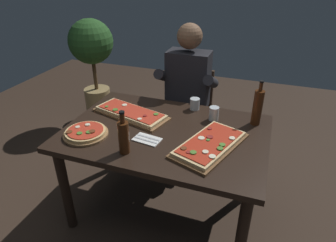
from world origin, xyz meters
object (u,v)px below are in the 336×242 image
(pizza_round_far, at_px, (86,133))
(oil_bottle_amber, at_px, (124,136))
(pizza_rectangular_front, at_px, (131,113))
(diner_chair, at_px, (189,110))
(pizza_rectangular_left, at_px, (210,144))
(tumbler_far_side, at_px, (195,104))
(wine_bottle_dark, at_px, (258,107))
(tumbler_near_camera, at_px, (214,114))
(seated_diner, at_px, (187,90))
(potted_plant_corner, at_px, (93,57))
(dining_table, at_px, (166,142))

(pizza_round_far, xyz_separation_m, oil_bottle_amber, (0.34, -0.09, 0.09))
(pizza_rectangular_front, relative_size, diner_chair, 0.73)
(pizza_rectangular_left, bearing_deg, tumbler_far_side, 115.26)
(pizza_round_far, height_order, wine_bottle_dark, wine_bottle_dark)
(wine_bottle_dark, height_order, tumbler_near_camera, wine_bottle_dark)
(seated_diner, bearing_deg, wine_bottle_dark, -33.39)
(wine_bottle_dark, bearing_deg, diner_chair, 139.79)
(pizza_rectangular_front, height_order, tumbler_near_camera, tumbler_near_camera)
(potted_plant_corner, bearing_deg, pizza_rectangular_front, -46.81)
(pizza_rectangular_front, bearing_deg, diner_chair, 69.88)
(wine_bottle_dark, xyz_separation_m, tumbler_near_camera, (-0.30, -0.04, -0.09))
(wine_bottle_dark, bearing_deg, tumbler_far_side, 170.12)
(pizza_rectangular_front, distance_m, diner_chair, 0.82)
(oil_bottle_amber, height_order, potted_plant_corner, potted_plant_corner)
(wine_bottle_dark, distance_m, tumbler_far_side, 0.49)
(diner_chair, relative_size, potted_plant_corner, 0.71)
(pizza_rectangular_left, bearing_deg, wine_bottle_dark, 59.00)
(pizza_rectangular_front, distance_m, wine_bottle_dark, 0.94)
(pizza_rectangular_left, bearing_deg, pizza_rectangular_front, 161.28)
(tumbler_near_camera, bearing_deg, pizza_rectangular_left, -81.85)
(potted_plant_corner, bearing_deg, oil_bottle_amber, -52.19)
(wine_bottle_dark, xyz_separation_m, tumbler_far_side, (-0.48, 0.08, -0.09))
(wine_bottle_dark, height_order, diner_chair, wine_bottle_dark)
(pizza_round_far, xyz_separation_m, tumbler_near_camera, (0.77, 0.51, 0.03))
(pizza_rectangular_left, distance_m, tumbler_far_side, 0.54)
(tumbler_near_camera, bearing_deg, wine_bottle_dark, 8.38)
(oil_bottle_amber, bearing_deg, dining_table, 65.60)
(pizza_rectangular_left, xyz_separation_m, tumbler_near_camera, (-0.05, 0.37, 0.03))
(dining_table, xyz_separation_m, tumbler_far_side, (0.10, 0.39, 0.14))
(seated_diner, bearing_deg, pizza_rectangular_left, -64.44)
(tumbler_near_camera, relative_size, seated_diner, 0.08)
(pizza_rectangular_front, bearing_deg, tumbler_far_side, 31.61)
(pizza_rectangular_front, distance_m, pizza_rectangular_left, 0.70)
(tumbler_near_camera, bearing_deg, oil_bottle_amber, -125.97)
(potted_plant_corner, bearing_deg, pizza_round_far, -59.55)
(tumbler_far_side, relative_size, seated_diner, 0.07)
(pizza_rectangular_front, relative_size, tumbler_near_camera, 6.15)
(pizza_rectangular_left, xyz_separation_m, oil_bottle_amber, (-0.49, -0.23, 0.09))
(pizza_rectangular_left, height_order, wine_bottle_dark, wine_bottle_dark)
(tumbler_far_side, bearing_deg, potted_plant_corner, 150.75)
(dining_table, bearing_deg, diner_chair, 94.21)
(pizza_rectangular_left, height_order, diner_chair, diner_chair)
(pizza_rectangular_left, bearing_deg, tumbler_near_camera, 98.15)
(pizza_rectangular_front, bearing_deg, pizza_round_far, -113.69)
(pizza_round_far, height_order, oil_bottle_amber, oil_bottle_amber)
(wine_bottle_dark, relative_size, tumbler_far_side, 3.63)
(pizza_rectangular_front, height_order, wine_bottle_dark, wine_bottle_dark)
(pizza_rectangular_front, height_order, potted_plant_corner, potted_plant_corner)
(diner_chair, relative_size, seated_diner, 0.65)
(pizza_round_far, distance_m, diner_chair, 1.21)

